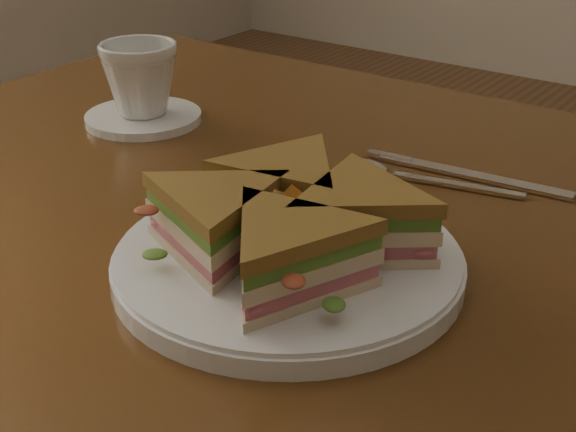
% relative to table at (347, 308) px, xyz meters
% --- Properties ---
extents(table, '(1.20, 0.80, 0.75)m').
position_rel_table_xyz_m(table, '(0.00, 0.00, 0.00)').
color(table, '#381F0C').
rests_on(table, ground).
extents(plate, '(0.28, 0.28, 0.02)m').
position_rel_table_xyz_m(plate, '(0.01, -0.11, 0.11)').
color(plate, white).
rests_on(plate, table).
extents(sandwich_wedges, '(0.27, 0.27, 0.06)m').
position_rel_table_xyz_m(sandwich_wedges, '(0.01, -0.11, 0.14)').
color(sandwich_wedges, beige).
rests_on(sandwich_wedges, plate).
extents(crisps_mound, '(0.09, 0.09, 0.05)m').
position_rel_table_xyz_m(crisps_mound, '(0.01, -0.11, 0.14)').
color(crisps_mound, '#B96317').
rests_on(crisps_mound, plate).
extents(spoon, '(0.18, 0.06, 0.01)m').
position_rel_table_xyz_m(spoon, '(-0.02, 0.10, 0.10)').
color(spoon, silver).
rests_on(spoon, table).
extents(knife, '(0.22, 0.03, 0.00)m').
position_rel_table_xyz_m(knife, '(0.04, 0.14, 0.10)').
color(knife, silver).
rests_on(knife, table).
extents(saucer, '(0.14, 0.14, 0.01)m').
position_rel_table_xyz_m(saucer, '(-0.33, 0.07, 0.10)').
color(saucer, white).
rests_on(saucer, table).
extents(coffee_cup, '(0.10, 0.10, 0.08)m').
position_rel_table_xyz_m(coffee_cup, '(-0.33, 0.07, 0.15)').
color(coffee_cup, white).
rests_on(coffee_cup, saucer).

